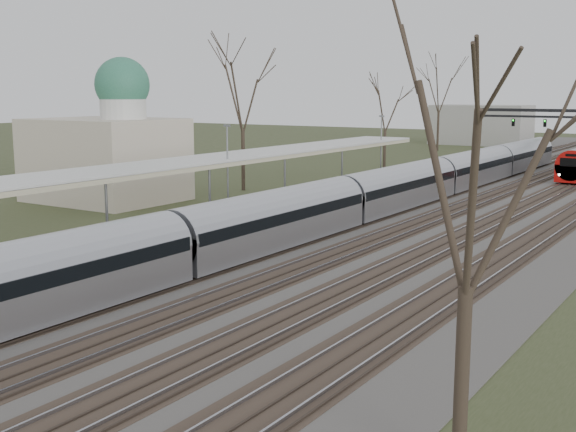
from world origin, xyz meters
name	(u,v)px	position (x,y,z in m)	size (l,w,h in m)	color
track_bed	(481,196)	(0.26, 55.00, 0.06)	(24.00, 160.00, 0.22)	#474442
platform	(245,211)	(-9.05, 37.50, 0.50)	(3.50, 69.00, 1.00)	#9E9B93
canopy	(198,162)	(-9.05, 32.99, 3.93)	(4.10, 50.00, 3.11)	slate
dome_building	(108,151)	(-21.71, 38.00, 3.72)	(10.00, 8.00, 10.30)	beige
signal_gantry	(572,120)	(0.29, 84.99, 4.91)	(21.00, 0.59, 6.08)	black
tree_west_far	(242,90)	(-17.00, 48.00, 8.02)	(5.50, 5.50, 11.33)	#2D231C
tree_east_near	(471,160)	(13.00, 15.00, 6.55)	(4.50, 4.50, 9.27)	#2D231C
train_near	(396,189)	(-2.50, 45.68, 1.48)	(2.62, 75.21, 3.05)	#B5B7C0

